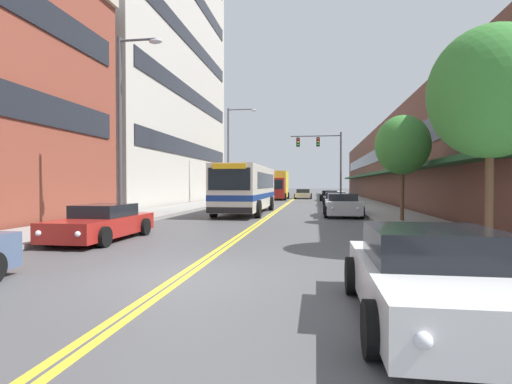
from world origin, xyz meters
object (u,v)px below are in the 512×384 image
at_px(car_black_parked_right_mid, 329,196).
at_px(car_champagne_moving_lead, 303,194).
at_px(street_lamp_left_far, 232,147).
at_px(street_lamp_left_near, 125,117).
at_px(street_tree_right_near, 490,93).
at_px(car_navy_parked_right_end, 335,199).
at_px(car_white_parked_right_foreground, 434,278).
at_px(traffic_signal_mast, 324,153).
at_px(street_tree_right_mid, 403,145).
at_px(city_bus, 247,187).
at_px(car_silver_parked_right_far, 342,205).
at_px(car_red_parked_left_near, 102,223).
at_px(box_truck, 277,185).

xyz_separation_m(car_black_parked_right_mid, car_champagne_moving_lead, (-3.14, 5.83, 0.02)).
height_order(car_champagne_moving_lead, street_lamp_left_far, street_lamp_left_far).
distance_m(street_lamp_left_near, street_tree_right_near, 13.00).
distance_m(car_navy_parked_right_end, street_lamp_left_far, 10.48).
distance_m(car_black_parked_right_mid, street_tree_right_near, 34.66).
distance_m(car_white_parked_right_foreground, traffic_signal_mast, 35.41).
xyz_separation_m(traffic_signal_mast, street_tree_right_mid, (3.20, -21.22, -1.27)).
bearing_deg(city_bus, car_silver_parked_right_far, -15.86).
distance_m(traffic_signal_mast, street_lamp_left_near, 26.83).
distance_m(car_red_parked_left_near, car_navy_parked_right_end, 24.70).
bearing_deg(car_silver_parked_right_far, car_black_parked_right_mid, 90.02).
height_order(car_black_parked_right_mid, street_lamp_left_near, street_lamp_left_near).
bearing_deg(traffic_signal_mast, street_tree_right_mid, -81.41).
xyz_separation_m(car_silver_parked_right_far, car_champagne_moving_lead, (-3.14, 27.77, -0.06)).
xyz_separation_m(car_red_parked_left_near, car_silver_parked_right_far, (8.69, 11.31, 0.07)).
relative_size(car_navy_parked_right_end, car_champagne_moving_lead, 1.04).
distance_m(car_red_parked_left_near, traffic_signal_mast, 29.79).
bearing_deg(car_black_parked_right_mid, car_navy_parked_right_end, -89.07).
xyz_separation_m(car_white_parked_right_foreground, car_black_parked_right_mid, (-0.08, 40.02, -0.04)).
relative_size(car_black_parked_right_mid, traffic_signal_mast, 0.59).
relative_size(car_white_parked_right_foreground, car_black_parked_right_mid, 1.01).
bearing_deg(box_truck, car_champagne_moving_lead, 48.95).
height_order(box_truck, street_tree_right_near, street_tree_right_near).
xyz_separation_m(city_bus, traffic_signal_mast, (5.27, 15.35, 3.30)).
relative_size(car_white_parked_right_foreground, car_champagne_moving_lead, 0.94).
height_order(car_champagne_moving_lead, traffic_signal_mast, traffic_signal_mast).
bearing_deg(street_lamp_left_near, traffic_signal_mast, 71.27).
relative_size(traffic_signal_mast, street_lamp_left_far, 0.80).
xyz_separation_m(car_red_parked_left_near, car_champagne_moving_lead, (5.55, 39.08, 0.01)).
bearing_deg(traffic_signal_mast, car_white_parked_right_foreground, -88.75).
height_order(car_white_parked_right_foreground, street_tree_right_near, street_tree_right_near).
relative_size(car_red_parked_left_near, street_lamp_left_near, 0.60).
distance_m(car_black_parked_right_mid, car_silver_parked_right_far, 21.94).
relative_size(city_bus, street_lamp_left_near, 1.35).
xyz_separation_m(car_navy_parked_right_end, street_lamp_left_near, (-9.47, -20.11, 4.11)).
bearing_deg(street_lamp_left_far, car_navy_parked_right_end, -3.07).
distance_m(city_bus, traffic_signal_mast, 16.57).
relative_size(car_black_parked_right_mid, car_champagne_moving_lead, 0.92).
xyz_separation_m(street_lamp_left_near, street_tree_right_mid, (11.82, 4.18, -0.94)).
height_order(car_silver_parked_right_far, street_lamp_left_near, street_lamp_left_near).
xyz_separation_m(city_bus, car_black_parked_right_mid, (5.97, 20.24, -1.15)).
bearing_deg(city_bus, car_white_parked_right_foreground, -73.01).
bearing_deg(street_tree_right_near, car_white_parked_right_foreground, -117.59).
xyz_separation_m(city_bus, box_truck, (-0.23, 22.56, 0.03)).
bearing_deg(car_champagne_moving_lead, car_white_parked_right_foreground, -85.99).
bearing_deg(car_navy_parked_right_end, car_white_parked_right_foreground, -90.17).
bearing_deg(street_tree_right_mid, street_lamp_left_near, -160.51).
height_order(city_bus, car_red_parked_left_near, city_bus).
height_order(car_black_parked_right_mid, box_truck, box_truck).
height_order(street_lamp_left_far, street_tree_right_near, street_lamp_left_far).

